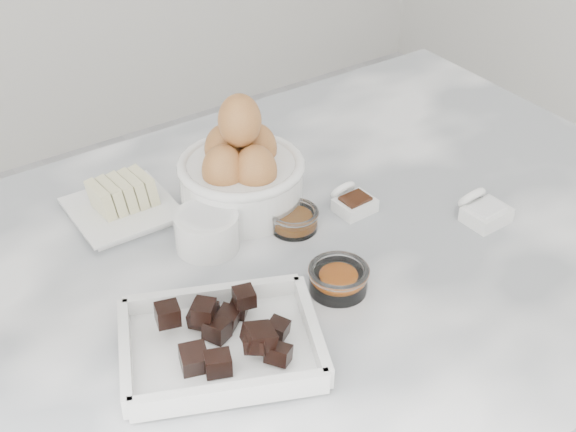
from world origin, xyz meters
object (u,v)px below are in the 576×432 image
object	(u,v)px
butter_plate	(120,203)
egg_bowl	(241,171)
chocolate_dish	(221,340)
zest_bowl	(338,278)
salt_spoon	(483,210)
vanilla_spoon	(352,201)
sugar_ramekin	(207,230)
honey_bowl	(294,219)

from	to	relation	value
butter_plate	egg_bowl	size ratio (longest dim) A/B	0.78
chocolate_dish	zest_bowl	bearing A→B (deg)	5.54
zest_bowl	salt_spoon	world-z (taller)	salt_spoon
egg_bowl	salt_spoon	bearing A→B (deg)	-40.48
egg_bowl	vanilla_spoon	bearing A→B (deg)	-38.87
egg_bowl	salt_spoon	xyz separation A→B (m)	(0.26, -0.22, -0.04)
vanilla_spoon	salt_spoon	distance (m)	0.18
sugar_ramekin	vanilla_spoon	xyz separation A→B (m)	(0.21, -0.04, -0.01)
honey_bowl	salt_spoon	bearing A→B (deg)	-29.41
butter_plate	honey_bowl	xyz separation A→B (m)	(0.18, -0.16, -0.01)
zest_bowl	vanilla_spoon	size ratio (longest dim) A/B	1.16
egg_bowl	butter_plate	bearing A→B (deg)	155.40
chocolate_dish	sugar_ramekin	distance (m)	0.20
honey_bowl	salt_spoon	xyz separation A→B (m)	(0.23, -0.13, -0.00)
sugar_ramekin	egg_bowl	distance (m)	0.11
chocolate_dish	vanilla_spoon	size ratio (longest dim) A/B	4.08
zest_bowl	sugar_ramekin	bearing A→B (deg)	118.50
chocolate_dish	honey_bowl	xyz separation A→B (m)	(0.21, 0.15, -0.01)
egg_bowl	vanilla_spoon	size ratio (longest dim) A/B	2.71
vanilla_spoon	chocolate_dish	bearing A→B (deg)	-153.98
zest_bowl	honey_bowl	bearing A→B (deg)	78.56
chocolate_dish	egg_bowl	world-z (taller)	egg_bowl
salt_spoon	vanilla_spoon	bearing A→B (deg)	138.14
salt_spoon	honey_bowl	bearing A→B (deg)	150.59
chocolate_dish	salt_spoon	xyz separation A→B (m)	(0.44, 0.02, -0.01)
butter_plate	salt_spoon	distance (m)	0.51
zest_bowl	vanilla_spoon	bearing A→B (deg)	46.68
sugar_ramekin	egg_bowl	bearing A→B (deg)	33.51
butter_plate	salt_spoon	size ratio (longest dim) A/B	1.92
egg_bowl	zest_bowl	distance (m)	0.23
honey_bowl	vanilla_spoon	xyz separation A→B (m)	(0.09, -0.01, -0.00)
salt_spoon	chocolate_dish	bearing A→B (deg)	-176.74
chocolate_dish	sugar_ramekin	world-z (taller)	chocolate_dish
zest_bowl	vanilla_spoon	xyz separation A→B (m)	(0.12, 0.13, -0.00)
vanilla_spoon	salt_spoon	world-z (taller)	salt_spoon
chocolate_dish	honey_bowl	bearing A→B (deg)	36.85
butter_plate	sugar_ramekin	xyz separation A→B (m)	(0.07, -0.13, 0.01)
zest_bowl	chocolate_dish	bearing A→B (deg)	-174.46
chocolate_dish	salt_spoon	bearing A→B (deg)	3.26
butter_plate	sugar_ramekin	distance (m)	0.15
egg_bowl	chocolate_dish	bearing A→B (deg)	-125.99
chocolate_dish	vanilla_spoon	distance (m)	0.33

